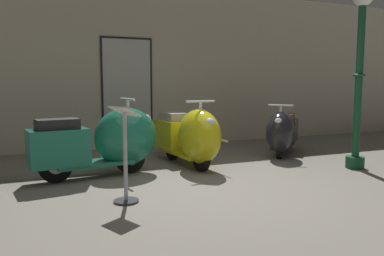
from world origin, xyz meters
The scene contains 7 objects.
ground_plane centered at (0.00, 0.00, 0.00)m, with size 60.00×60.00×0.00m, color slate.
showroom_back_wall centered at (0.00, 3.66, 1.65)m, with size 18.00×0.24×3.30m.
scooter_0 centered at (-1.07, 1.23, 0.50)m, with size 1.86×0.79×1.10m.
scooter_1 centered at (0.25, 1.34, 0.49)m, with size 0.66×1.78×1.06m.
scooter_2 centered at (2.15, 1.57, 0.43)m, with size 1.39×1.43×0.95m.
lamppost centered at (2.59, 0.27, 1.62)m, with size 0.31×0.31×2.76m.
info_stanchion centered at (-1.10, -0.09, 0.45)m, with size 0.33×0.38×1.07m.
Camera 1 is at (-2.01, -4.19, 1.30)m, focal length 35.95 mm.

